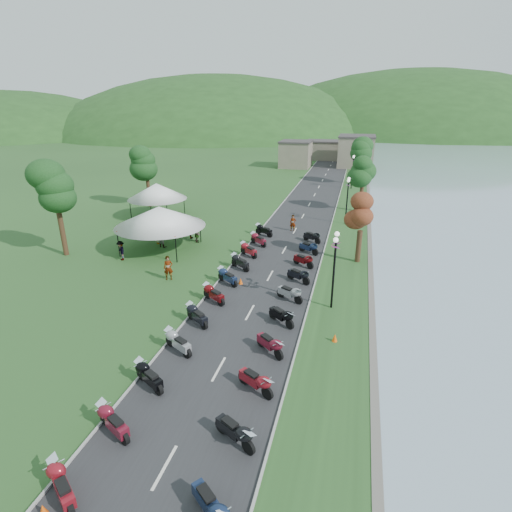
# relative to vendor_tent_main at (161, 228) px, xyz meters

# --- Properties ---
(road) EXTENTS (7.00, 120.00, 0.02)m
(road) POSITION_rel_vendor_tent_main_xyz_m (10.93, 14.47, -1.99)
(road) COLOR #2C2C2E
(road) RESTS_ON ground
(hills_backdrop) EXTENTS (360.00, 120.00, 76.00)m
(hills_backdrop) POSITION_rel_vendor_tent_main_xyz_m (10.93, 174.47, -2.00)
(hills_backdrop) COLOR #285621
(hills_backdrop) RESTS_ON ground
(far_building) EXTENTS (18.00, 16.00, 5.00)m
(far_building) POSITION_rel_vendor_tent_main_xyz_m (8.93, 59.47, 0.50)
(far_building) COLOR gray
(far_building) RESTS_ON ground
(moto_row_left) EXTENTS (2.60, 40.91, 1.10)m
(moto_row_left) POSITION_rel_vendor_tent_main_xyz_m (8.26, -13.15, -1.45)
(moto_row_left) COLOR #331411
(moto_row_left) RESTS_ON ground
(moto_row_right) EXTENTS (2.60, 33.78, 1.10)m
(moto_row_right) POSITION_rel_vendor_tent_main_xyz_m (13.16, -10.34, -1.45)
(moto_row_right) COLOR #331411
(moto_row_right) RESTS_ON ground
(vendor_tent_main) EXTENTS (5.41, 5.41, 4.00)m
(vendor_tent_main) POSITION_rel_vendor_tent_main_xyz_m (0.00, 0.00, 0.00)
(vendor_tent_main) COLOR white
(vendor_tent_main) RESTS_ON ground
(vendor_tent_side) EXTENTS (4.51, 4.51, 4.00)m
(vendor_tent_side) POSITION_rel_vendor_tent_main_xyz_m (-5.38, 9.82, 0.00)
(vendor_tent_side) COLOR white
(vendor_tent_side) RESTS_ON ground
(tree_park_left) EXTENTS (3.54, 3.54, 9.83)m
(tree_park_left) POSITION_rel_vendor_tent_main_xyz_m (-7.57, -3.47, 2.92)
(tree_park_left) COLOR #1E4E1E
(tree_park_left) RESTS_ON ground
(tree_lakeside) EXTENTS (2.25, 2.25, 6.24)m
(tree_lakeside) POSITION_rel_vendor_tent_main_xyz_m (17.45, 1.23, 1.12)
(tree_lakeside) COLOR #1E4E1E
(tree_lakeside) RESTS_ON ground
(pedestrian_a) EXTENTS (0.84, 0.74, 1.89)m
(pedestrian_a) POSITION_rel_vendor_tent_main_xyz_m (3.62, -6.07, -2.00)
(pedestrian_a) COLOR slate
(pedestrian_a) RESTS_ON ground
(pedestrian_b) EXTENTS (1.03, 0.72, 1.93)m
(pedestrian_b) POSITION_rel_vendor_tent_main_xyz_m (-0.28, 0.53, -2.00)
(pedestrian_b) COLOR slate
(pedestrian_b) RESTS_ON ground
(pedestrian_c) EXTENTS (1.12, 1.08, 1.71)m
(pedestrian_c) POSITION_rel_vendor_tent_main_xyz_m (-2.09, -3.38, -2.00)
(pedestrian_c) COLOR slate
(pedestrian_c) RESTS_ON ground
(traffic_cone_near) EXTENTS (0.29, 0.29, 0.45)m
(traffic_cone_near) POSITION_rel_vendor_tent_main_xyz_m (7.93, -24.17, -1.77)
(traffic_cone_near) COLOR #F2590C
(traffic_cone_near) RESTS_ON ground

